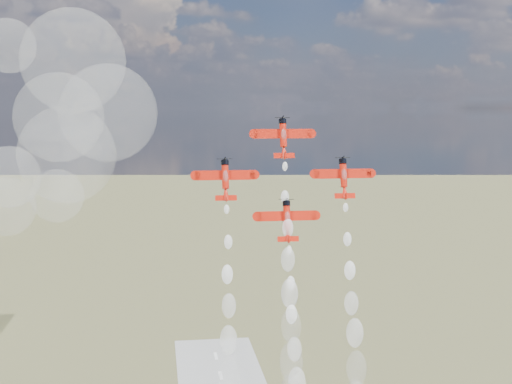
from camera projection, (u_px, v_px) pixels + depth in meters
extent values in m
cylinder|color=red|center=(283.00, 135.00, 146.62)|extent=(1.38, 2.77, 5.32)
cylinder|color=black|center=(283.00, 122.00, 147.07)|extent=(1.58, 1.79, 1.39)
cube|color=red|center=(283.00, 134.00, 147.00)|extent=(12.05, 0.76, 1.96)
cube|color=white|center=(267.00, 134.00, 146.67)|extent=(4.74, 0.18, 0.53)
cube|color=white|center=(298.00, 134.00, 147.57)|extent=(4.74, 0.18, 0.53)
cube|color=red|center=(284.00, 156.00, 145.74)|extent=(4.35, 0.42, 1.08)
cube|color=red|center=(285.00, 156.00, 144.99)|extent=(0.14, 1.97, 1.70)
ellipsoid|color=silver|center=(284.00, 134.00, 146.07)|extent=(1.09, 1.62, 2.62)
cone|color=red|center=(284.00, 152.00, 145.97)|extent=(1.38, 2.05, 2.85)
cylinder|color=red|center=(225.00, 176.00, 143.51)|extent=(1.38, 2.77, 5.32)
cylinder|color=black|center=(225.00, 163.00, 143.97)|extent=(1.58, 1.79, 1.39)
cube|color=red|center=(225.00, 175.00, 143.90)|extent=(12.05, 0.76, 1.96)
cube|color=white|center=(209.00, 176.00, 143.56)|extent=(4.74, 0.18, 0.53)
cube|color=white|center=(241.00, 175.00, 144.47)|extent=(4.74, 0.18, 0.53)
cube|color=red|center=(226.00, 198.00, 142.64)|extent=(4.35, 0.42, 1.08)
cube|color=red|center=(226.00, 198.00, 141.88)|extent=(0.14, 1.97, 1.70)
ellipsoid|color=silver|center=(226.00, 176.00, 142.97)|extent=(1.09, 1.62, 2.62)
cone|color=red|center=(226.00, 194.00, 142.86)|extent=(1.38, 2.05, 2.85)
cylinder|color=red|center=(343.00, 175.00, 146.90)|extent=(1.38, 2.77, 5.32)
cylinder|color=black|center=(343.00, 162.00, 147.36)|extent=(1.58, 1.79, 1.39)
cube|color=red|center=(343.00, 174.00, 147.29)|extent=(12.05, 0.76, 1.96)
cube|color=white|center=(327.00, 174.00, 146.96)|extent=(4.74, 0.18, 0.53)
cube|color=white|center=(358.00, 174.00, 147.86)|extent=(4.74, 0.18, 0.53)
cube|color=red|center=(345.00, 196.00, 146.03)|extent=(4.35, 0.42, 1.08)
cube|color=red|center=(346.00, 196.00, 145.27)|extent=(0.14, 1.97, 1.70)
ellipsoid|color=silver|center=(344.00, 175.00, 146.36)|extent=(1.09, 1.62, 2.62)
cone|color=red|center=(345.00, 192.00, 146.26)|extent=(1.38, 2.05, 2.85)
cylinder|color=red|center=(287.00, 217.00, 143.80)|extent=(1.38, 2.77, 5.32)
cylinder|color=black|center=(286.00, 204.00, 144.25)|extent=(1.58, 1.79, 1.39)
cube|color=red|center=(287.00, 216.00, 144.19)|extent=(12.05, 0.76, 1.96)
cube|color=white|center=(271.00, 216.00, 143.85)|extent=(4.74, 0.18, 0.53)
cube|color=white|center=(302.00, 216.00, 144.75)|extent=(4.74, 0.18, 0.53)
cube|color=red|center=(288.00, 239.00, 142.92)|extent=(4.35, 0.42, 1.08)
cube|color=red|center=(289.00, 240.00, 142.17)|extent=(0.14, 1.97, 1.70)
ellipsoid|color=silver|center=(287.00, 217.00, 143.25)|extent=(1.09, 1.62, 2.62)
cone|color=red|center=(288.00, 235.00, 143.15)|extent=(1.38, 2.05, 2.85)
sphere|color=white|center=(285.00, 166.00, 145.45)|extent=(1.07, 1.07, 1.07)
sphere|color=white|center=(285.00, 197.00, 144.61)|extent=(1.65, 1.65, 1.65)
sphere|color=white|center=(288.00, 228.00, 143.58)|extent=(2.22, 2.22, 2.22)
sphere|color=white|center=(288.00, 259.00, 142.47)|extent=(2.80, 2.80, 2.80)
sphere|color=white|center=(290.00, 293.00, 141.59)|extent=(3.37, 3.37, 3.37)
sphere|color=white|center=(291.00, 326.00, 140.08)|extent=(3.95, 3.95, 3.95)
sphere|color=white|center=(291.00, 362.00, 138.82)|extent=(4.52, 4.52, 4.52)
sphere|color=white|center=(227.00, 209.00, 142.46)|extent=(1.07, 1.07, 1.07)
sphere|color=white|center=(228.00, 242.00, 141.33)|extent=(1.65, 1.65, 1.65)
sphere|color=white|center=(227.00, 274.00, 140.33)|extent=(2.22, 2.22, 2.22)
sphere|color=white|center=(229.00, 306.00, 139.22)|extent=(2.80, 2.80, 2.80)
sphere|color=white|center=(229.00, 340.00, 138.37)|extent=(3.37, 3.37, 3.37)
sphere|color=white|center=(230.00, 376.00, 137.46)|extent=(3.95, 3.95, 3.95)
sphere|color=white|center=(346.00, 207.00, 145.92)|extent=(1.07, 1.07, 1.07)
sphere|color=white|center=(347.00, 239.00, 144.92)|extent=(1.65, 1.65, 1.65)
sphere|color=white|center=(350.00, 270.00, 143.84)|extent=(2.22, 2.22, 2.22)
sphere|color=white|center=(351.00, 303.00, 142.80)|extent=(2.80, 2.80, 2.80)
sphere|color=white|center=(355.00, 333.00, 141.85)|extent=(3.37, 3.37, 3.37)
sphere|color=white|center=(356.00, 368.00, 140.37)|extent=(3.95, 3.95, 3.95)
sphere|color=white|center=(289.00, 250.00, 142.62)|extent=(1.07, 1.07, 1.07)
sphere|color=white|center=(291.00, 283.00, 141.81)|extent=(1.65, 1.65, 1.65)
sphere|color=white|center=(291.00, 314.00, 140.58)|extent=(2.22, 2.22, 2.22)
sphere|color=white|center=(294.00, 349.00, 139.83)|extent=(2.80, 2.80, 2.80)
sphere|color=white|center=(297.00, 382.00, 138.39)|extent=(3.37, 3.37, 3.37)
sphere|color=white|center=(7.00, 206.00, 151.40)|extent=(12.58, 12.58, 12.58)
sphere|color=white|center=(67.00, 155.00, 153.81)|extent=(21.08, 21.08, 21.08)
sphere|color=white|center=(73.00, 61.00, 147.04)|extent=(21.60, 21.60, 21.60)
sphere|color=white|center=(57.00, 196.00, 152.79)|extent=(11.54, 11.54, 11.54)
sphere|color=white|center=(10.00, 177.00, 145.64)|extent=(12.71, 12.71, 12.71)
sphere|color=white|center=(59.00, 117.00, 155.27)|extent=(19.53, 19.53, 19.53)
sphere|color=white|center=(108.00, 113.00, 156.85)|extent=(21.59, 21.59, 21.59)
sphere|color=white|center=(9.00, 46.00, 142.08)|extent=(10.88, 10.88, 10.88)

